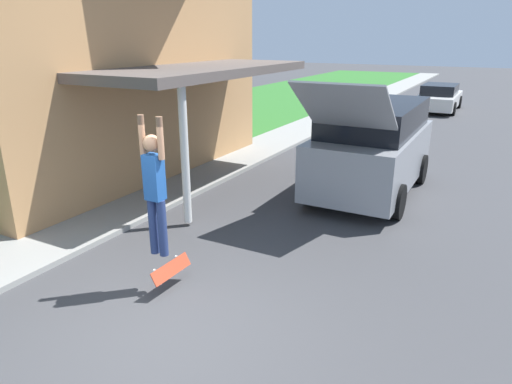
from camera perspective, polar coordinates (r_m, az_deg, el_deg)
ground_plane at (r=6.29m, az=-11.86°, el=-16.87°), size 120.00×120.00×0.00m
lawn at (r=15.49m, az=-20.54°, el=4.28°), size 10.00×80.00×0.08m
sidewalk at (r=12.59m, az=-7.07°, el=2.22°), size 1.80×80.00×0.10m
house at (r=14.87m, az=-25.59°, el=20.81°), size 11.39×9.73×8.67m
suv_parked at (r=11.23m, az=14.35°, el=5.50°), size 2.15×5.26×2.89m
car_down_street at (r=25.59m, az=21.92°, el=10.89°), size 1.93×4.55×1.33m
skateboarder at (r=6.54m, az=-12.55°, el=0.81°), size 0.41×0.24×2.04m
skateboard at (r=7.03m, az=-10.59°, el=-9.43°), size 0.20×0.78×0.25m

